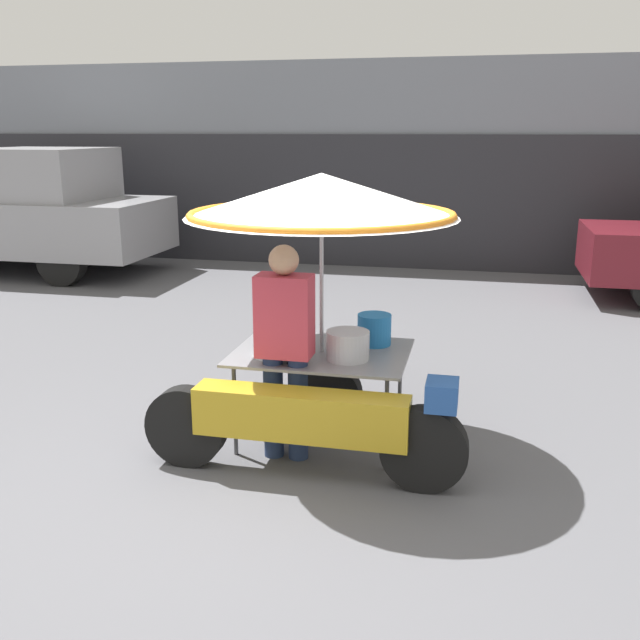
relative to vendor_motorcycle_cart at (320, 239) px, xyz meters
The scene contains 5 objects.
ground_plane 1.71m from the vendor_motorcycle_cart, 113.37° to the right, with size 36.00×36.00×0.00m, color #56565B.
shopfront_building 8.16m from the vendor_motorcycle_cart, 92.08° to the left, with size 28.00×2.06×3.38m.
vendor_motorcycle_cart is the anchor object (origin of this frame).
vendor_person 0.76m from the vendor_motorcycle_cart, 124.12° to the right, with size 0.38×0.22×1.53m.
pickup_truck 8.48m from the vendor_motorcycle_cart, 140.01° to the left, with size 5.39×2.00×1.99m.
Camera 1 is at (1.39, -4.11, 2.26)m, focal length 40.00 mm.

